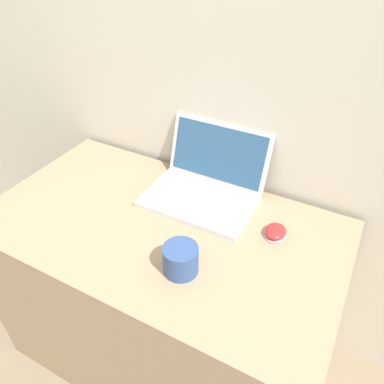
% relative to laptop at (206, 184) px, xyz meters
% --- Properties ---
extents(wall_back, '(7.00, 0.04, 2.50)m').
position_rel_laptop_xyz_m(wall_back, '(-0.06, 0.16, 0.45)').
color(wall_back, silver).
rests_on(wall_back, ground_plane).
extents(desk, '(1.20, 0.67, 0.75)m').
position_rel_laptop_xyz_m(desk, '(-0.06, -0.21, -0.43)').
color(desk, tan).
rests_on(desk, ground_plane).
extents(laptop, '(0.38, 0.32, 0.23)m').
position_rel_laptop_xyz_m(laptop, '(0.00, 0.00, 0.00)').
color(laptop, silver).
rests_on(laptop, desk).
extents(drink_cup, '(0.10, 0.10, 0.09)m').
position_rel_laptop_xyz_m(drink_cup, '(0.10, -0.35, -0.00)').
color(drink_cup, '#33518C').
rests_on(drink_cup, desk).
extents(computer_mouse, '(0.07, 0.09, 0.03)m').
position_rel_laptop_xyz_m(computer_mouse, '(0.29, -0.08, -0.04)').
color(computer_mouse, '#B2B2B7').
rests_on(computer_mouse, desk).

